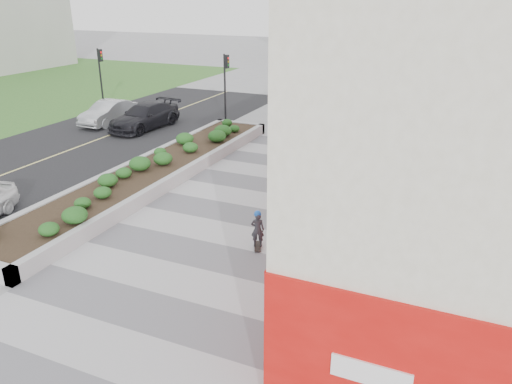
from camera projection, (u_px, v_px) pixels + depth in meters
ground at (175, 284)px, 14.01m from camera, size 160.00×160.00×0.00m
walkway at (224, 239)px, 16.55m from camera, size 8.00×36.00×0.01m
building at (475, 104)px, 17.56m from camera, size 6.04×24.08×8.00m
planter at (154, 169)px, 21.86m from camera, size 3.00×18.00×0.90m
street at (43, 160)px, 24.44m from camera, size 10.00×40.00×0.00m
traffic_signal_near at (226, 78)px, 30.56m from camera, size 0.33×0.28×4.20m
traffic_signal_far at (101, 70)px, 33.57m from camera, size 0.33×0.28×4.20m
manhole_cover at (237, 242)px, 16.37m from camera, size 0.44×0.44×0.01m
skateboarder at (258, 229)px, 15.74m from camera, size 0.49×0.74×1.31m
car_silver at (108, 112)px, 30.99m from camera, size 1.58×4.30×1.40m
car_dark at (145, 116)px, 29.85m from camera, size 2.46×5.22×1.47m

